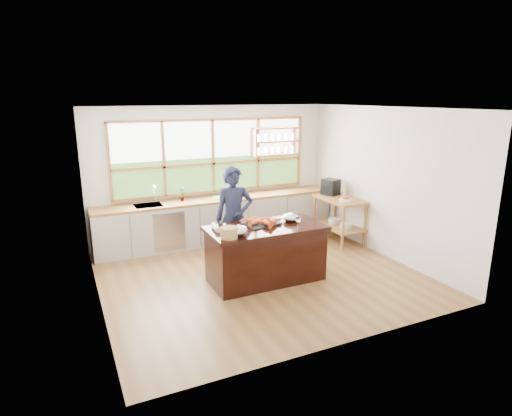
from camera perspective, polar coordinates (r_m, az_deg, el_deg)
ground_plane at (r=7.17m, az=0.58°, el=-8.94°), size 5.00×5.00×0.00m
room_shell at (r=7.13m, az=-0.99°, el=5.64°), size 5.02×4.52×2.71m
back_counter at (r=8.70m, az=-5.04°, el=-1.51°), size 4.90×0.63×0.90m
right_shelf_unit at (r=8.77m, az=11.06°, el=-0.58°), size 0.62×1.10×0.90m
island at (r=6.83m, az=1.32°, el=-6.06°), size 1.85×0.90×0.90m
cook at (r=7.22m, az=-2.95°, el=-1.36°), size 0.73×0.57×1.76m
potted_plant at (r=8.40m, az=-9.87°, el=1.85°), size 0.17×0.14×0.28m
cutting_board at (r=8.62m, az=-4.42°, el=1.47°), size 0.42×0.33×0.01m
espresso_machine at (r=8.93m, az=9.92°, el=2.78°), size 0.37×0.38×0.33m
wine_bottle at (r=8.63m, az=11.76°, el=2.16°), size 0.08×0.08×0.29m
fruit_bowl at (r=8.46m, az=11.86°, el=1.20°), size 0.24×0.24×0.11m
slate_board at (r=6.81m, az=0.70°, el=-2.09°), size 0.62×0.50×0.02m
lobster_pile at (r=6.78m, az=0.68°, el=-1.73°), size 0.55×0.48×0.08m
mixing_bowl_left at (r=6.28m, az=-2.59°, el=-3.02°), size 0.32×0.32×0.15m
mixing_bowl_right at (r=6.98m, az=4.71°, el=-1.27°), size 0.29×0.29×0.14m
wine_glass at (r=6.52m, az=5.61°, el=-1.54°), size 0.08×0.08×0.22m
wicker_basket at (r=6.15m, az=-3.62°, el=-3.31°), size 0.25×0.25×0.16m
parchment_roll at (r=6.54m, az=-5.39°, el=-2.58°), size 0.11×0.31×0.08m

